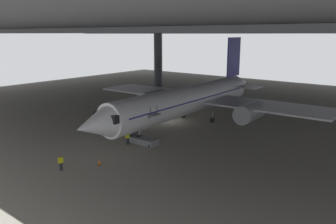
{
  "coord_description": "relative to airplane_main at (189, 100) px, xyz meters",
  "views": [
    {
      "loc": [
        31.21,
        -39.26,
        13.07
      ],
      "look_at": [
        3.55,
        -4.36,
        2.71
      ],
      "focal_mm": 35.97,
      "sensor_mm": 36.0,
      "label": 1
    }
  ],
  "objects": [
    {
      "name": "crew_worker_near_nose",
      "position": [
        0.43,
        -22.41,
        -2.74
      ],
      "size": [
        0.3,
        0.54,
        1.59
      ],
      "color": "#232838",
      "rests_on": "ground_plane"
    },
    {
      "name": "ground_plane",
      "position": [
        -3.44,
        -0.8,
        -3.64
      ],
      "size": [
        110.0,
        110.0,
        0.0
      ],
      "primitive_type": "plane",
      "color": "gray"
    },
    {
      "name": "crew_worker_by_stairs",
      "position": [
        -0.16,
        -12.69,
        -2.72
      ],
      "size": [
        0.4,
        0.45,
        1.62
      ],
      "color": "#232838",
      "rests_on": "ground_plane"
    },
    {
      "name": "hangar_structure",
      "position": [
        -3.52,
        12.97,
        10.83
      ],
      "size": [
        121.0,
        99.0,
        15.11
      ],
      "color": "#4C4F54",
      "rests_on": "ground_plane"
    },
    {
      "name": "boarding_stairs",
      "position": [
        0.93,
        -11.15,
        -2.89
      ],
      "size": [
        4.44,
        1.6,
        4.87
      ],
      "color": "slate",
      "rests_on": "ground_plane"
    },
    {
      "name": "airplane_main",
      "position": [
        0.0,
        0.0,
        0.0
      ],
      "size": [
        38.85,
        40.39,
        12.5
      ],
      "color": "white",
      "rests_on": "ground_plane"
    },
    {
      "name": "traffic_cone_orange",
      "position": [
        2.2,
        -19.11,
        -3.35
      ],
      "size": [
        0.36,
        0.36,
        0.6
      ],
      "color": "black",
      "rests_on": "ground_plane"
    }
  ]
}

